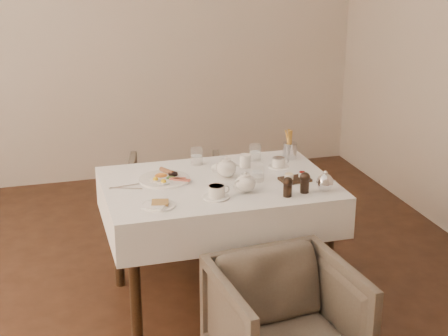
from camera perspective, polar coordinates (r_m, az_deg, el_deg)
name	(u,v)px	position (r m, az deg, el deg)	size (l,w,h in m)	color
table	(218,201)	(3.90, -0.51, -2.75)	(1.28, 0.88, 0.75)	black
armchair_near	(286,325)	(3.40, 5.14, -12.84)	(0.65, 0.67, 0.61)	brown
armchair_far	(176,202)	(4.80, -4.04, -2.81)	(0.64, 0.66, 0.60)	brown
breakfast_plate	(165,178)	(3.90, -4.95, -0.86)	(0.29, 0.29, 0.04)	white
side_plate	(158,205)	(3.54, -5.55, -3.11)	(0.19, 0.17, 0.02)	white
teapot_centre	(226,167)	(3.91, 0.18, 0.11)	(0.16, 0.12, 0.13)	white
teapot_front	(246,182)	(3.69, 1.80, -1.15)	(0.15, 0.12, 0.12)	white
creamer	(245,161)	(4.08, 1.76, 0.60)	(0.07, 0.07, 0.08)	white
teacup_near	(216,192)	(3.62, -0.63, -2.04)	(0.14, 0.14, 0.07)	white
teacup_far	(279,163)	(4.09, 4.57, 0.43)	(0.12, 0.12, 0.06)	white
glass_left	(197,156)	(4.13, -2.28, 0.97)	(0.07, 0.07, 0.10)	silver
glass_mid	(258,172)	(3.86, 2.81, -0.37)	(0.07, 0.07, 0.10)	silver
glass_right	(255,153)	(4.20, 2.60, 1.28)	(0.07, 0.07, 0.10)	silver
condiment_board	(295,178)	(3.89, 5.89, -0.86)	(0.18, 0.13, 0.04)	black
pepper_mill_left	(288,187)	(3.65, 5.31, -1.56)	(0.05, 0.05, 0.11)	black
pepper_mill_right	(305,182)	(3.71, 6.73, -1.19)	(0.06, 0.06, 0.12)	black
silver_pot	(325,181)	(3.74, 8.39, -1.07)	(0.11, 0.09, 0.12)	white
fries_cup	(290,146)	(4.24, 5.49, 1.83)	(0.09, 0.09, 0.18)	silver
cutlery_fork	(126,186)	(3.83, -8.13, -1.50)	(0.02, 0.20, 0.00)	silver
cutlery_knife	(126,188)	(3.80, -8.14, -1.69)	(0.01, 0.18, 0.00)	silver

